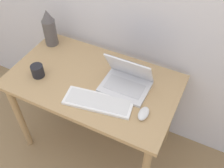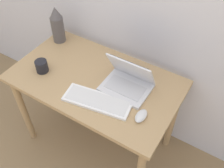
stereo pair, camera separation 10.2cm
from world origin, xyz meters
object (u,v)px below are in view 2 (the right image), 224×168
at_px(laptop, 128,81).
at_px(keyboard, 97,101).
at_px(mp3_player, 108,90).
at_px(mouse, 141,116).
at_px(mug, 42,66).
at_px(vase, 57,25).

relative_size(laptop, keyboard, 0.68).
distance_m(laptop, mp3_player, 0.14).
bearing_deg(keyboard, mouse, 7.36).
height_order(mouse, mp3_player, mouse).
bearing_deg(mouse, mp3_player, 164.07).
bearing_deg(mug, keyboard, -4.19).
xyz_separation_m(keyboard, vase, (-0.59, 0.36, 0.13)).
height_order(keyboard, mug, mug).
height_order(mp3_player, mug, mug).
bearing_deg(laptop, mug, -162.78).
relative_size(laptop, vase, 1.05).
bearing_deg(keyboard, mug, 175.81).
xyz_separation_m(mouse, vase, (-0.87, 0.33, 0.12)).
xyz_separation_m(keyboard, mug, (-0.47, 0.03, 0.03)).
distance_m(laptop, vase, 0.71).
bearing_deg(vase, mp3_player, -22.64).
bearing_deg(mp3_player, mouse, -15.93).
bearing_deg(vase, keyboard, -31.53).
relative_size(mouse, mp3_player, 1.85).
xyz_separation_m(laptop, keyboard, (-0.09, -0.21, -0.04)).
xyz_separation_m(mouse, mug, (-0.75, -0.00, 0.03)).
bearing_deg(mp3_player, keyboard, -93.60).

